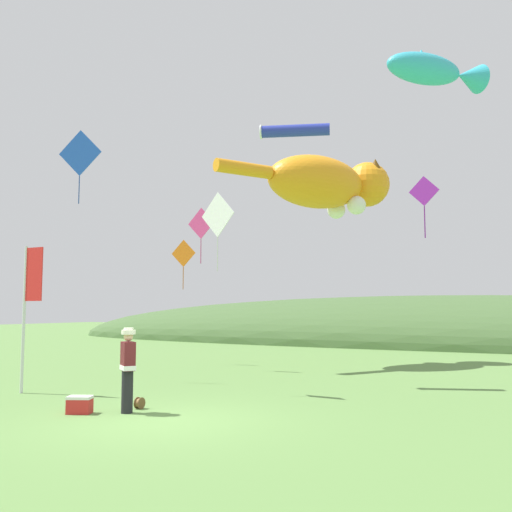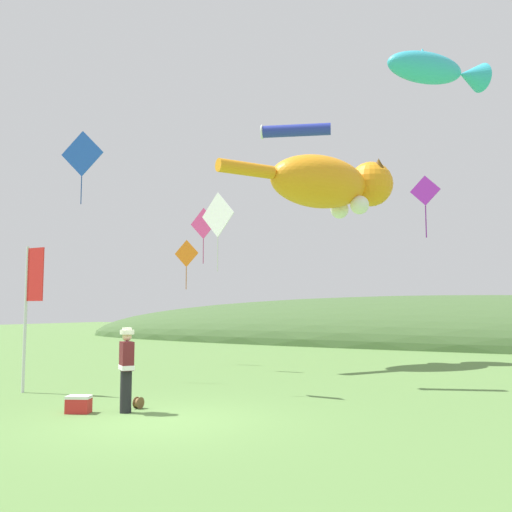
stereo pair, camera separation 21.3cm
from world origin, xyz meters
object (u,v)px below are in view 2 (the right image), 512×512
Objects in this scene: festival_banner_pole at (30,296)px; kite_fish_windsock at (435,69)px; festival_attendant at (126,367)px; kite_diamond_pink at (203,224)px; kite_diamond_orange at (186,254)px; kite_diamond_white at (218,215)px; kite_spool at (138,403)px; picnic_cooler at (79,404)px; kite_diamond_violet at (425,192)px; kite_diamond_blue at (82,154)px; kite_giant_cat at (331,184)px; kite_tube_streamer at (295,131)px.

festival_banner_pole is 1.27× the size of kite_fish_windsock.
kite_diamond_pink reaches higher than festival_attendant.
kite_diamond_pink is at bearing -39.47° from kite_diamond_orange.
kite_diamond_white is at bearing -48.42° from kite_diamond_orange.
kite_diamond_orange is at bearing 131.58° from kite_diamond_white.
festival_attendant reaches higher than kite_spool.
festival_attendant is 9.53m from kite_diamond_pink.
kite_diamond_white is (-5.03, -3.54, -4.30)m from kite_fish_windsock.
picnic_cooler is at bearing -129.79° from kite_fish_windsock.
kite_diamond_violet is at bearing 53.75° from festival_attendant.
kite_fish_windsock is at bearing 16.57° from kite_diamond_blue.
festival_banner_pole is at bearing -147.98° from kite_fish_windsock.
kite_diamond_orange is at bearing 97.25° from festival_banner_pole.
kite_diamond_pink is (-3.56, 4.58, 0.63)m from kite_diamond_white.
kite_diamond_blue is at bearing 145.28° from festival_attendant.
kite_diamond_white is 6.01m from kite_diamond_blue.
kite_diamond_violet is (4.87, 6.64, 4.48)m from festival_attendant.
kite_spool is 0.03× the size of kite_giant_cat.
kite_diamond_violet is (9.01, 5.73, 2.93)m from festival_banner_pole.
picnic_cooler is 0.28× the size of kite_diamond_pink.
kite_diamond_pink is (-8.59, 1.04, -3.68)m from kite_fish_windsock.
kite_tube_streamer reaches higher than kite_diamond_violet.
kite_diamond_violet is at bearing 32.45° from festival_banner_pole.
kite_diamond_orange is (-5.41, 6.10, -0.27)m from kite_diamond_white.
kite_spool is at bearing -129.02° from kite_diamond_violet.
festival_attendant is 4.52m from festival_banner_pole.
kite_diamond_white is (1.03, 3.74, 4.46)m from picnic_cooler.
festival_attendant is at bearing 31.15° from picnic_cooler.
picnic_cooler is at bearing -128.60° from kite_diamond_violet.
festival_banner_pole is at bearing 167.63° from festival_attendant.
festival_banner_pole is 2.18× the size of kite_diamond_violet.
kite_tube_streamer reaches higher than kite_diamond_white.
festival_banner_pole is 1.60× the size of kite_diamond_blue.
festival_banner_pole is 5.49m from kite_diamond_blue.
kite_diamond_orange reaches higher than picnic_cooler.
festival_attendant is 13.59m from kite_giant_cat.
kite_spool is 0.12× the size of kite_tube_streamer.
festival_attendant reaches higher than picnic_cooler.
kite_tube_streamer is at bearing -28.65° from kite_diamond_orange.
kite_giant_cat is 7.66m from kite_fish_windsock.
festival_attendant is 0.74× the size of kite_diamond_blue.
kite_giant_cat reaches higher than kite_tube_streamer.
kite_diamond_orange is at bearing -152.19° from kite_giant_cat.
kite_diamond_pink is at bearing 171.94° from kite_diamond_violet.
kite_diamond_white reaches higher than kite_diamond_orange.
kite_spool is 13.55m from kite_giant_cat.
kite_spool is at bearing -90.25° from kite_giant_cat.
kite_tube_streamer is 1.20× the size of kite_diamond_violet.
festival_banner_pole is at bearing -96.43° from kite_diamond_pink.
kite_fish_windsock is at bearing 52.35° from festival_attendant.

